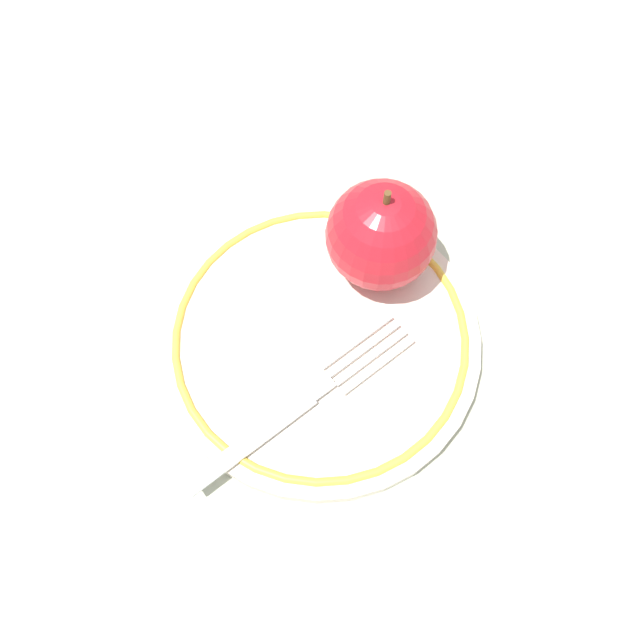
# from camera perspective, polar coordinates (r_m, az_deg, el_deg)

# --- Properties ---
(ground_plane) EXTENTS (2.00, 2.00, 0.00)m
(ground_plane) POSITION_cam_1_polar(r_m,az_deg,el_deg) (0.47, 2.43, -1.70)
(ground_plane) COLOR #ABAF98
(plate) EXTENTS (0.24, 0.24, 0.02)m
(plate) POSITION_cam_1_polar(r_m,az_deg,el_deg) (0.46, 0.00, -1.44)
(plate) COLOR beige
(plate) RESTS_ON ground_plane
(apple_red_whole) EXTENTS (0.08, 0.08, 0.09)m
(apple_red_whole) POSITION_cam_1_polar(r_m,az_deg,el_deg) (0.45, 5.59, 7.73)
(apple_red_whole) COLOR red
(apple_red_whole) RESTS_ON plate
(fork) EXTENTS (0.17, 0.11, 0.00)m
(fork) POSITION_cam_1_polar(r_m,az_deg,el_deg) (0.44, -2.30, -8.12)
(fork) COLOR silver
(fork) RESTS_ON plate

